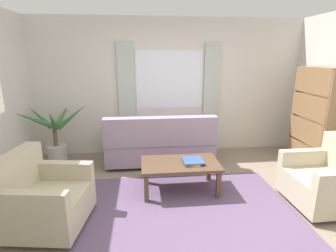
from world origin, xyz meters
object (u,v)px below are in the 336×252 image
armchair_left (42,198)px  bookshelf (313,124)px  armchair_right (328,180)px  book_stack_on_table (193,161)px  couch (160,144)px  potted_plant (55,137)px  coffee_table (180,166)px

armchair_left → bookshelf: size_ratio=0.55×
armchair_right → book_stack_on_table: bearing=-108.7°
couch → book_stack_on_table: size_ratio=6.16×
potted_plant → bookshelf: bookshelf is taller
armchair_left → bookshelf: 4.25m
couch → potted_plant: bearing=-6.8°
potted_plant → bookshelf: bearing=-8.0°
coffee_table → book_stack_on_table: bearing=-10.6°
book_stack_on_table → bookshelf: bookshelf is taller
armchair_right → potted_plant: bearing=-115.8°
armchair_left → book_stack_on_table: (1.84, 0.61, 0.11)m
armchair_right → potted_plant: size_ratio=0.70×
couch → armchair_right: couch is taller
armchair_left → coffee_table: 1.78m
book_stack_on_table → armchair_right: bearing=-17.7°
couch → armchair_left: (-1.44, -1.67, -0.01)m
armchair_right → armchair_left: bearing=-89.7°
potted_plant → couch: bearing=-6.8°
couch → bookshelf: bearing=171.1°
armchair_right → potted_plant: (-3.92, 1.81, 0.13)m
couch → book_stack_on_table: bearing=110.3°
armchair_right → book_stack_on_table: size_ratio=2.85×
coffee_table → potted_plant: (-2.09, 1.25, 0.11)m
book_stack_on_table → coffee_table: bearing=169.4°
coffee_table → couch: bearing=101.8°
coffee_table → book_stack_on_table: size_ratio=3.57×
armchair_left → potted_plant: bearing=21.1°
book_stack_on_table → bookshelf: 2.32m
potted_plant → armchair_left: bearing=-77.3°
armchair_right → bookshelf: bookshelf is taller
couch → potted_plant: size_ratio=1.52×
armchair_left → armchair_right: size_ratio=1.08×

